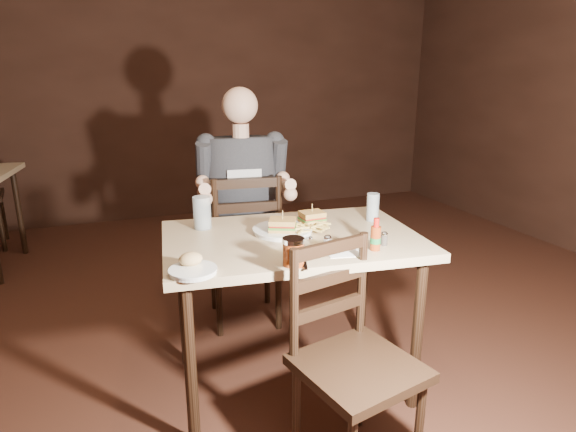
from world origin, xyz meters
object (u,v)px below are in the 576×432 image
object	(u,v)px
dinner_plate	(283,231)
hot_sauce	(376,234)
chair_near	(359,367)
glass_right	(373,207)
side_plate	(193,272)
syrup_dispenser	(293,252)
main_table	(292,254)
diner	(243,171)
glass_left	(202,213)
chair_far	(244,247)

from	to	relation	value
dinner_plate	hot_sauce	size ratio (longest dim) A/B	1.94
chair_near	glass_right	distance (m)	0.87
glass_right	side_plate	xyz separation A→B (m)	(-0.96, -0.34, -0.06)
chair_near	syrup_dispenser	distance (m)	0.49
chair_near	syrup_dispenser	bearing A→B (deg)	110.07
main_table	syrup_dispenser	xyz separation A→B (m)	(-0.12, -0.33, 0.14)
chair_near	diner	xyz separation A→B (m)	(-0.07, 1.25, 0.51)
glass_left	chair_near	bearing A→B (deg)	-64.91
glass_right	syrup_dispenser	bearing A→B (deg)	-145.51
diner	dinner_plate	bearing A→B (deg)	-81.31
main_table	glass_left	xyz separation A→B (m)	(-0.35, 0.26, 0.16)
glass_right	side_plate	world-z (taller)	glass_right
glass_left	side_plate	size ratio (longest dim) A/B	0.89
main_table	hot_sauce	world-z (taller)	hot_sauce
chair_near	glass_left	xyz separation A→B (m)	(-0.39, 0.84, 0.41)
dinner_plate	glass_right	distance (m)	0.49
glass_left	syrup_dispenser	distance (m)	0.63
chair_near	main_table	bearing A→B (deg)	81.62
dinner_plate	side_plate	size ratio (longest dim) A/B	1.55
main_table	glass_right	bearing A→B (deg)	9.17
chair_far	hot_sauce	xyz separation A→B (m)	(0.29, -1.01, 0.37)
main_table	glass_left	size ratio (longest dim) A/B	7.93
chair_far	side_plate	size ratio (longest dim) A/B	5.42
chair_near	glass_left	bearing A→B (deg)	103.06
diner	glass_left	bearing A→B (deg)	-119.96
main_table	side_plate	world-z (taller)	side_plate
chair_far	glass_right	world-z (taller)	chair_far
main_table	hot_sauce	xyz separation A→B (m)	(0.26, -0.29, 0.16)
chair_far	side_plate	xyz separation A→B (m)	(-0.47, -0.99, 0.31)
diner	dinner_plate	world-z (taller)	diner
diner	hot_sauce	xyz separation A→B (m)	(0.29, -0.96, -0.11)
dinner_plate	glass_right	size ratio (longest dim) A/B	1.93
chair_near	glass_right	world-z (taller)	glass_right
diner	main_table	bearing A→B (deg)	-79.43
chair_near	hot_sauce	size ratio (longest dim) A/B	6.36
chair_near	dinner_plate	world-z (taller)	chair_near
chair_near	syrup_dispenser	xyz separation A→B (m)	(-0.16, 0.25, 0.38)
chair_far	main_table	bearing A→B (deg)	99.87
dinner_plate	glass_left	distance (m)	0.39
glass_left	glass_right	bearing A→B (deg)	-12.64
dinner_plate	hot_sauce	distance (m)	0.45
chair_far	dinner_plate	bearing A→B (deg)	98.07
side_plate	hot_sauce	bearing A→B (deg)	-2.01
hot_sauce	glass_left	bearing A→B (deg)	138.06
glass_right	hot_sauce	world-z (taller)	same
glass_left	hot_sauce	distance (m)	0.82
diner	syrup_dispenser	xyz separation A→B (m)	(-0.09, -1.00, -0.12)
side_plate	dinner_plate	bearing A→B (deg)	34.44
hot_sauce	dinner_plate	bearing A→B (deg)	128.64
main_table	dinner_plate	bearing A→B (deg)	111.77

